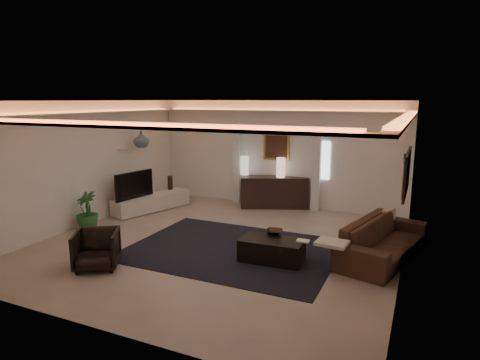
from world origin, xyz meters
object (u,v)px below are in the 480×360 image
at_px(sofa, 384,240).
at_px(coffee_table, 272,250).
at_px(armchair, 97,249).
at_px(console, 274,193).

xyz_separation_m(sofa, coffee_table, (-1.85, -0.99, -0.15)).
xyz_separation_m(sofa, armchair, (-4.55, -2.55, -0.02)).
bearing_deg(armchair, sofa, -2.87).
height_order(coffee_table, armchair, armchair).
relative_size(console, coffee_table, 1.59).
height_order(console, armchair, console).
height_order(sofa, armchair, sofa).
height_order(console, sofa, console).
bearing_deg(console, armchair, -127.71).
relative_size(coffee_table, armchair, 1.53).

